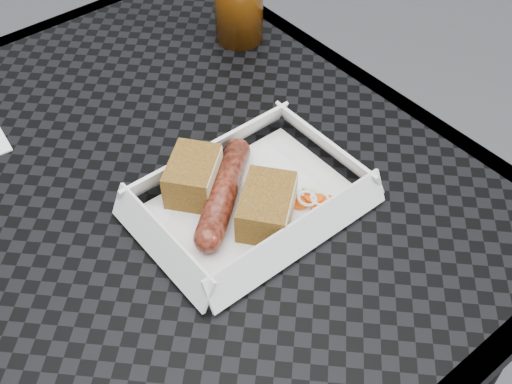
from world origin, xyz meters
The scene contains 6 objects.
patio_table centered at (0.00, 0.00, 0.67)m, with size 0.80×0.80×0.74m.
food_tray centered at (0.12, -0.10, 0.75)m, with size 0.22×0.15×0.00m, color white.
bratwurst centered at (0.09, -0.08, 0.76)m, with size 0.14×0.12×0.03m.
bread_near centered at (0.08, -0.04, 0.77)m, with size 0.07×0.05×0.04m, color brown.
bread_far centered at (0.11, -0.13, 0.77)m, with size 0.08×0.05×0.04m, color brown.
veg_garnish centered at (0.17, -0.14, 0.75)m, with size 0.03×0.03×0.00m.
Camera 1 is at (-0.19, -0.48, 1.28)m, focal length 45.00 mm.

